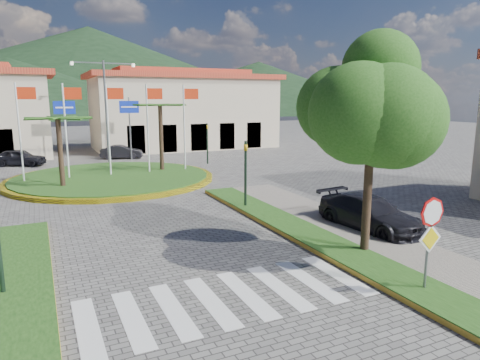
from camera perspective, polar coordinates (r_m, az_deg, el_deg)
name	(u,v)px	position (r m, az deg, el deg)	size (l,w,h in m)	color
sidewalk_right	(452,283)	(13.53, 26.47, -12.23)	(4.00, 28.00, 0.15)	gray
verge_right	(421,291)	(12.65, 23.00, -13.47)	(1.60, 28.00, 0.18)	#194112
crosswalk	(225,298)	(11.53, -1.99, -15.48)	(8.00, 3.00, 0.01)	silver
roundabout_island	(112,178)	(28.23, -16.65, 0.30)	(12.70, 12.70, 6.00)	yellow
stop_sign	(430,229)	(12.13, 24.04, -6.03)	(0.80, 0.11, 2.65)	slate
deciduous_tree	(373,96)	(14.20, 17.32, 10.60)	(3.60, 3.60, 6.80)	black
traffic_light_right	(246,168)	(19.74, 0.74, 1.59)	(0.15, 0.18, 3.20)	black
traffic_light_far	(207,139)	(33.88, -4.38, 5.45)	(0.18, 0.15, 3.20)	black
direction_sign_west	(65,119)	(36.56, -22.28, 7.57)	(1.60, 0.14, 5.20)	slate
direction_sign_east	(130,118)	(37.18, -14.51, 8.07)	(1.60, 0.14, 5.20)	slate
street_lamp_centre	(106,106)	(35.86, -17.46, 9.37)	(4.80, 0.16, 8.00)	slate
building_right	(184,110)	(45.73, -7.52, 9.25)	(19.08, 9.54, 8.05)	beige
hill_far_mid	(91,70)	(166.88, -19.31, 13.66)	(180.00, 180.00, 30.00)	black
hill_far_east	(259,87)	(158.87, 2.51, 12.25)	(120.00, 120.00, 18.00)	black
hill_near_back	(9,87)	(135.65, -28.40, 10.80)	(110.00, 110.00, 16.00)	black
car_dark_a	(19,157)	(36.93, -27.36, 2.69)	(1.54, 3.82, 1.30)	black
car_dark_b	(122,152)	(38.15, -15.50, 3.63)	(1.22, 3.50, 1.15)	black
car_side_right	(370,213)	(17.60, 16.92, -4.27)	(1.87, 4.61, 1.34)	black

